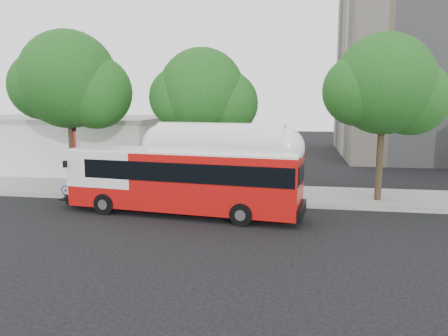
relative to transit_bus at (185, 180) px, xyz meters
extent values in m
plane|color=black|center=(0.91, -1.53, -1.72)|extent=(120.00, 120.00, 0.00)
cube|color=gray|center=(0.91, 4.97, -1.64)|extent=(60.00, 5.00, 0.15)
cube|color=gray|center=(0.91, 2.37, -1.64)|extent=(60.00, 0.30, 0.15)
cube|color=maroon|center=(-2.09, 2.37, -1.64)|extent=(10.00, 0.32, 0.16)
cylinder|color=#2D2116|center=(-8.09, 3.97, 1.32)|extent=(0.36, 0.36, 6.08)
sphere|color=#154A15|center=(-8.09, 3.97, 5.12)|extent=(5.80, 5.80, 5.80)
sphere|color=#154A15|center=(-6.49, 4.17, 4.36)|extent=(4.35, 4.35, 4.35)
cylinder|color=#2D2116|center=(-0.09, 4.47, 1.00)|extent=(0.36, 0.36, 5.44)
sphere|color=#154A15|center=(-0.09, 4.47, 4.40)|extent=(5.00, 5.00, 5.00)
sphere|color=#154A15|center=(1.29, 4.67, 3.72)|extent=(3.75, 3.75, 3.75)
cylinder|color=#2D2116|center=(9.91, 4.27, 1.16)|extent=(0.36, 0.36, 5.76)
sphere|color=#154A15|center=(9.91, 4.27, 4.76)|extent=(5.40, 5.40, 5.40)
sphere|color=#154A15|center=(11.40, 4.47, 4.04)|extent=(4.05, 4.05, 4.05)
cube|color=silver|center=(-13.09, 12.47, 0.28)|extent=(16.00, 10.00, 4.00)
cube|color=gray|center=(-13.09, 12.47, 2.38)|extent=(16.20, 10.20, 0.30)
cube|color=#B90F0C|center=(-0.09, 0.01, 0.01)|extent=(11.75, 3.89, 2.79)
cube|color=black|center=(0.39, -0.05, 0.59)|extent=(10.62, 3.81, 0.91)
cube|color=white|center=(-0.09, 0.01, 1.44)|extent=(11.74, 3.81, 0.10)
cube|color=white|center=(1.82, -0.22, 1.69)|extent=(6.34, 2.66, 0.53)
cube|color=black|center=(-6.34, 0.78, -1.24)|extent=(0.97, 1.81, 0.06)
imported|color=#222B9E|center=(-6.34, 0.78, -0.78)|extent=(0.77, 1.71, 0.87)
cylinder|color=red|center=(-7.38, 3.05, 0.20)|extent=(0.12, 0.12, 3.84)
cube|color=black|center=(-7.38, 3.05, 2.21)|extent=(0.05, 0.38, 0.24)
camera|label=1|loc=(5.43, -20.53, 3.98)|focal=35.00mm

